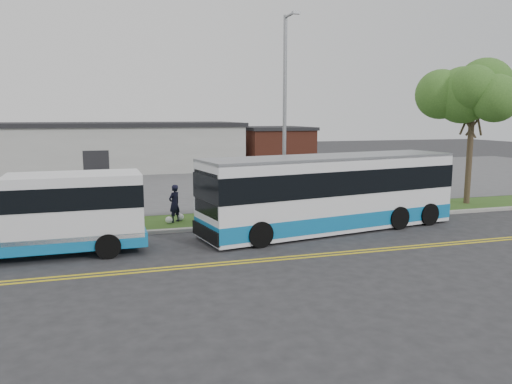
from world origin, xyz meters
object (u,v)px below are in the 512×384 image
object	(u,v)px
shuttle_bus	(53,212)
pedestrian	(174,203)
transit_bus	(331,193)
tree_east	(473,93)
streetlight_near	(285,110)
parked_car_a	(19,190)

from	to	relation	value
shuttle_bus	pedestrian	world-z (taller)	shuttle_bus
shuttle_bus	transit_bus	distance (m)	11.22
shuttle_bus	pedestrian	size ratio (longest dim) A/B	4.38
tree_east	streetlight_near	size ratio (longest dim) A/B	0.88
tree_east	parked_car_a	distance (m)	25.57
tree_east	pedestrian	distance (m)	17.20
shuttle_bus	transit_bus	xyz separation A→B (m)	(11.20, 0.69, 0.10)
tree_east	transit_bus	distance (m)	11.51
transit_bus	shuttle_bus	bearing A→B (deg)	173.63
streetlight_near	shuttle_bus	xyz separation A→B (m)	(-10.21, -3.81, -3.68)
tree_east	parked_car_a	world-z (taller)	tree_east
streetlight_near	transit_bus	world-z (taller)	streetlight_near
transit_bus	tree_east	bearing A→B (deg)	8.83
tree_east	pedestrian	size ratio (longest dim) A/B	4.78
pedestrian	tree_east	bearing A→B (deg)	142.47
streetlight_near	tree_east	bearing A→B (deg)	1.42
pedestrian	transit_bus	bearing A→B (deg)	115.37
streetlight_near	parked_car_a	distance (m)	15.54
shuttle_bus	pedestrian	bearing A→B (deg)	37.43
shuttle_bus	transit_bus	world-z (taller)	transit_bus
transit_bus	pedestrian	xyz separation A→B (m)	(-6.37, 3.13, -0.68)
tree_east	transit_bus	bearing A→B (deg)	-161.28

